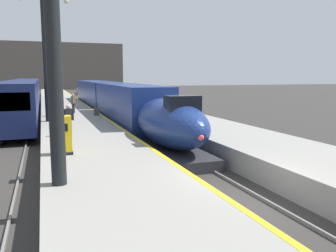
% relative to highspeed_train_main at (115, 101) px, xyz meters
% --- Properties ---
extents(ground_plane, '(260.00, 260.00, 0.00)m').
position_rel_highspeed_train_main_xyz_m(ground_plane, '(0.00, -22.74, -1.92)').
color(ground_plane, '#33302D').
extents(platform_left, '(4.80, 110.00, 1.05)m').
position_rel_highspeed_train_main_xyz_m(platform_left, '(-4.05, 2.01, -1.39)').
color(platform_left, gray).
rests_on(platform_left, ground).
extents(platform_right, '(4.80, 110.00, 1.05)m').
position_rel_highspeed_train_main_xyz_m(platform_right, '(4.05, 2.01, -1.39)').
color(platform_right, gray).
rests_on(platform_right, ground).
extents(platform_left_safety_stripe, '(0.20, 107.80, 0.01)m').
position_rel_highspeed_train_main_xyz_m(platform_left_safety_stripe, '(-1.77, 2.01, -0.86)').
color(platform_left_safety_stripe, yellow).
rests_on(platform_left_safety_stripe, platform_left).
extents(rail_main_left, '(0.08, 110.00, 0.12)m').
position_rel_highspeed_train_main_xyz_m(rail_main_left, '(-0.75, 4.76, -1.86)').
color(rail_main_left, slate).
rests_on(rail_main_left, ground).
extents(rail_main_right, '(0.08, 110.00, 0.12)m').
position_rel_highspeed_train_main_xyz_m(rail_main_right, '(0.75, 4.76, -1.86)').
color(rail_main_right, slate).
rests_on(rail_main_right, ground).
extents(rail_secondary_left, '(0.08, 110.00, 0.12)m').
position_rel_highspeed_train_main_xyz_m(rail_secondary_left, '(-8.85, 4.76, -1.86)').
color(rail_secondary_left, slate).
rests_on(rail_secondary_left, ground).
extents(rail_secondary_right, '(0.08, 110.00, 0.12)m').
position_rel_highspeed_train_main_xyz_m(rail_secondary_right, '(-7.35, 4.76, -1.86)').
color(rail_secondary_right, slate).
rests_on(rail_secondary_right, ground).
extents(highspeed_train_main, '(2.92, 39.05, 3.60)m').
position_rel_highspeed_train_main_xyz_m(highspeed_train_main, '(0.00, 0.00, 0.00)').
color(highspeed_train_main, navy).
rests_on(highspeed_train_main, ground).
extents(regional_train_adjacent, '(2.85, 36.60, 3.80)m').
position_rel_highspeed_train_main_xyz_m(regional_train_adjacent, '(-8.10, 8.36, 0.21)').
color(regional_train_adjacent, '#141E4C').
rests_on(regional_train_adjacent, ground).
extents(station_column_mid, '(4.00, 0.68, 9.32)m').
position_rel_highspeed_train_main_xyz_m(station_column_mid, '(-5.90, -6.03, 4.73)').
color(station_column_mid, black).
rests_on(station_column_mid, platform_left).
extents(passenger_near_edge, '(0.40, 0.47, 1.69)m').
position_rel_highspeed_train_main_xyz_m(passenger_near_edge, '(-5.24, -2.80, 0.12)').
color(passenger_near_edge, '#23232D').
rests_on(passenger_near_edge, platform_left).
extents(passenger_mid_platform, '(0.41, 0.45, 1.69)m').
position_rel_highspeed_train_main_xyz_m(passenger_mid_platform, '(-3.79, -1.03, 0.12)').
color(passenger_mid_platform, '#23232D').
rests_on(passenger_mid_platform, platform_left).
extents(passenger_far_waiting, '(0.57, 0.27, 1.69)m').
position_rel_highspeed_train_main_xyz_m(passenger_far_waiting, '(-4.98, -12.77, 0.12)').
color(passenger_far_waiting, '#23232D').
rests_on(passenger_far_waiting, platform_left).
extents(rolling_suitcase, '(0.40, 0.22, 0.98)m').
position_rel_highspeed_train_main_xyz_m(rolling_suitcase, '(-2.17, -3.36, -0.56)').
color(rolling_suitcase, '#4C4C51').
rests_on(rolling_suitcase, platform_left).
extents(ticket_machine_yellow, '(0.76, 0.62, 1.60)m').
position_rel_highspeed_train_main_xyz_m(ticket_machine_yellow, '(-5.55, -17.41, -0.13)').
color(ticket_machine_yellow, yellow).
rests_on(ticket_machine_yellow, platform_left).
extents(terminus_back_wall, '(36.00, 2.00, 14.00)m').
position_rel_highspeed_train_main_xyz_m(terminus_back_wall, '(0.00, 79.26, 5.08)').
color(terminus_back_wall, '#4C4742').
rests_on(terminus_back_wall, ground).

